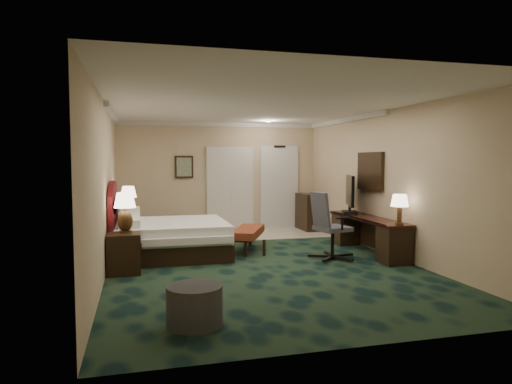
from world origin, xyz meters
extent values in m
cube|color=black|center=(0.00, 0.00, 0.00)|extent=(5.00, 7.50, 0.00)
cube|color=silver|center=(0.00, 0.00, 2.70)|extent=(5.00, 7.50, 0.00)
cube|color=tan|center=(0.00, 3.75, 1.35)|extent=(5.00, 0.00, 2.70)
cube|color=tan|center=(0.00, -3.75, 1.35)|extent=(5.00, 0.00, 2.70)
cube|color=tan|center=(-2.50, 0.00, 1.35)|extent=(0.00, 7.50, 2.70)
cube|color=tan|center=(2.50, 0.00, 1.35)|extent=(0.00, 7.50, 2.70)
cube|color=beige|center=(0.90, 2.90, 0.01)|extent=(3.20, 1.70, 0.01)
cube|color=silver|center=(1.55, 3.72, 1.05)|extent=(1.02, 0.06, 2.18)
cube|color=beige|center=(0.25, 3.71, 1.05)|extent=(1.20, 0.06, 2.10)
cube|color=#556E60|center=(-0.90, 3.71, 1.60)|extent=(0.45, 0.06, 0.55)
cube|color=white|center=(2.46, 0.60, 1.55)|extent=(0.05, 0.95, 0.75)
cube|color=white|center=(-1.40, 0.92, 0.32)|extent=(1.99, 1.85, 0.63)
cube|color=black|center=(-2.23, -0.21, 0.31)|extent=(0.50, 0.58, 0.63)
cube|color=black|center=(-2.24, 2.20, 0.31)|extent=(0.49, 0.56, 0.61)
cube|color=brown|center=(0.07, 1.02, 0.22)|extent=(0.95, 1.37, 0.44)
cylinder|color=#303032|center=(-1.43, -2.78, 0.21)|extent=(0.70, 0.70, 0.43)
cube|color=black|center=(2.22, 0.23, 0.34)|extent=(0.51, 2.37, 0.68)
cube|color=black|center=(2.17, 0.88, 1.07)|extent=(0.41, 0.97, 0.78)
cube|color=black|center=(2.21, 3.20, 0.46)|extent=(0.49, 0.87, 0.92)
camera|label=1|loc=(-2.00, -7.57, 1.77)|focal=32.00mm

